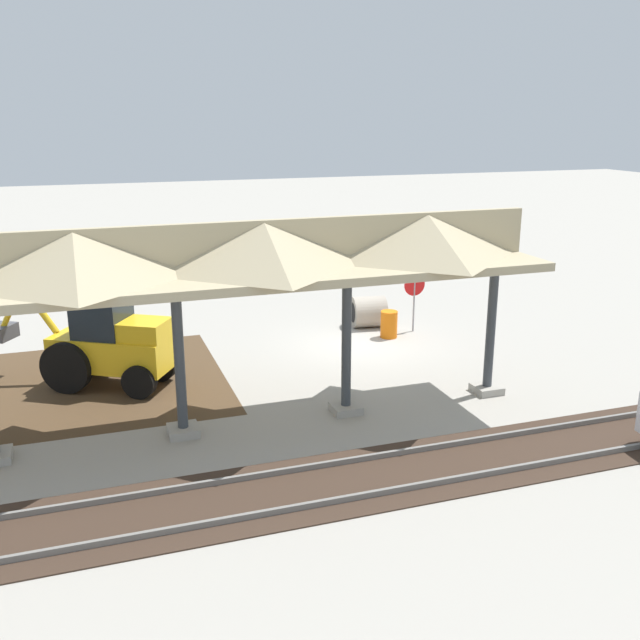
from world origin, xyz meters
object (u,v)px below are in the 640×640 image
(backhoe, at_px, (106,341))
(concrete_pipe, at_px, (368,312))
(traffic_barrel, at_px, (389,324))
(stop_sign, at_px, (414,290))

(backhoe, distance_m, concrete_pipe, 9.37)
(concrete_pipe, bearing_deg, backhoe, 18.08)
(concrete_pipe, xyz_separation_m, traffic_barrel, (-0.17, 1.38, -0.09))
(stop_sign, height_order, traffic_barrel, stop_sign)
(backhoe, xyz_separation_m, traffic_barrel, (-9.05, -1.52, -0.81))
(stop_sign, height_order, backhoe, backhoe)
(backhoe, relative_size, concrete_pipe, 4.02)
(backhoe, relative_size, traffic_barrel, 5.60)
(stop_sign, xyz_separation_m, concrete_pipe, (1.24, -1.01, -0.90))
(stop_sign, distance_m, concrete_pipe, 1.83)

